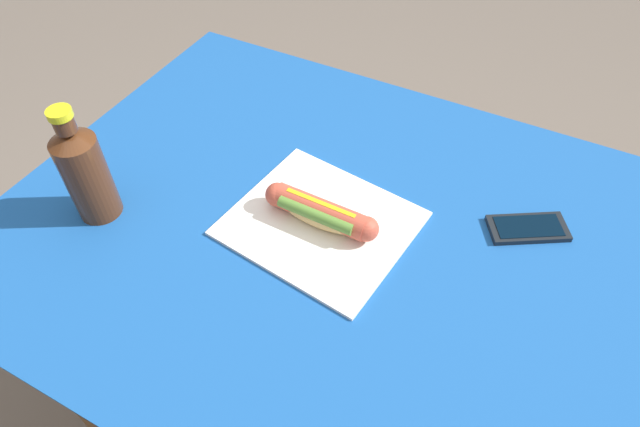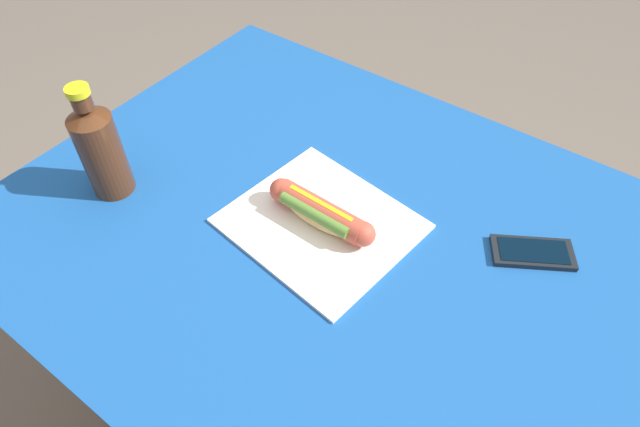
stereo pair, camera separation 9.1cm
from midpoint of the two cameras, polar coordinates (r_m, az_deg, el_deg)
The scene contains 6 objects.
ground_plane at distance 1.58m, azimuth 2.15°, elevation -19.84°, with size 6.00×6.00×0.00m, color #6B6056.
dining_table at distance 1.04m, azimuth 3.11°, elevation -6.73°, with size 1.10×0.87×0.76m.
paper_wrapper at distance 0.93m, azimuth 2.80°, elevation -1.28°, with size 0.29×0.26×0.01m, color white.
hot_dog at distance 0.90m, azimuth 2.83°, elevation -0.12°, with size 0.21×0.05×0.05m.
cell_phone at distance 0.96m, azimuth 23.89°, elevation -3.91°, with size 0.14×0.12×0.01m.
soda_bottle at distance 0.98m, azimuth -19.60°, elevation 6.31°, with size 0.07×0.07×0.22m.
Camera 2 is at (-0.35, 0.49, 1.46)m, focal length 30.62 mm.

